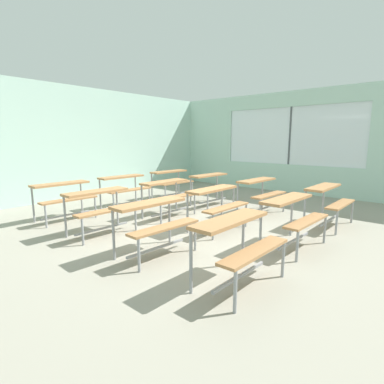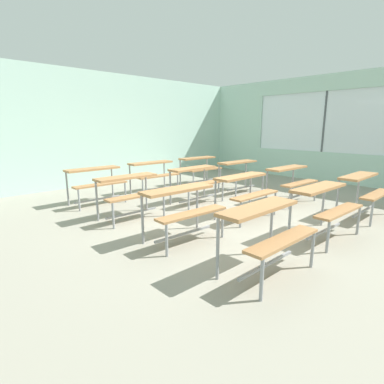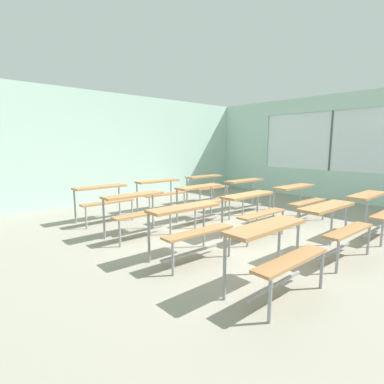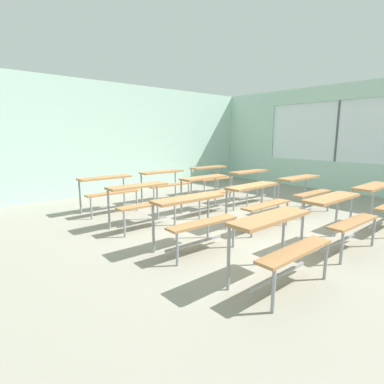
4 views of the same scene
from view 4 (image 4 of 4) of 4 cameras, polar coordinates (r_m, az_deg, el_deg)
The scene contains 15 objects.
ground at distance 5.29m, azimuth 7.56°, elevation -7.20°, with size 10.00×9.00×0.05m, color gray.
wall_back at distance 8.68m, azimuth -15.39°, elevation 9.75°, with size 10.00×0.12×3.00m, color silver.
wall_right at distance 9.35m, azimuth 29.42°, elevation 8.49°, with size 0.12×9.00×3.00m.
desk_bench_r0c0 at distance 3.34m, azimuth 16.13°, elevation -7.74°, with size 1.11×0.60×0.74m.
desk_bench_r0c1 at distance 4.69m, azimuth 26.17°, elevation -3.12°, with size 1.12×0.62×0.74m.
desk_bench_r0c2 at distance 6.10m, azimuth 32.10°, elevation -0.67°, with size 1.10×0.59×0.74m.
desk_bench_r1c0 at distance 4.17m, azimuth 0.24°, elevation -3.61°, with size 1.12×0.63×0.74m.
desk_bench_r1c1 at distance 5.31m, azimuth 12.23°, elevation -0.71°, with size 1.10×0.59×0.74m.
desk_bench_r1c2 at distance 6.63m, azimuth 20.48°, elevation 1.11°, with size 1.12×0.64×0.74m.
desk_bench_r2c0 at distance 5.28m, azimuth -9.65°, elevation -0.68°, with size 1.11×0.60×0.74m.
desk_bench_r2c1 at distance 6.24m, azimuth 2.94°, elevation 1.21°, with size 1.10×0.60×0.74m.
desk_bench_r2c2 at distance 7.41m, azimuth 11.37°, elevation 2.54°, with size 1.13×0.65×0.74m.
desk_bench_r3c0 at distance 6.47m, azimuth -15.76°, elevation 1.16°, with size 1.10×0.60×0.74m.
desk_bench_r3c1 at distance 7.25m, azimuth -5.23°, elevation 2.53°, with size 1.12×0.63×0.74m.
desk_bench_r3c2 at distance 8.26m, azimuth 3.66°, elevation 3.56°, with size 1.13×0.64×0.74m.
Camera 4 is at (-3.80, -3.30, 1.60)m, focal length 28.00 mm.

